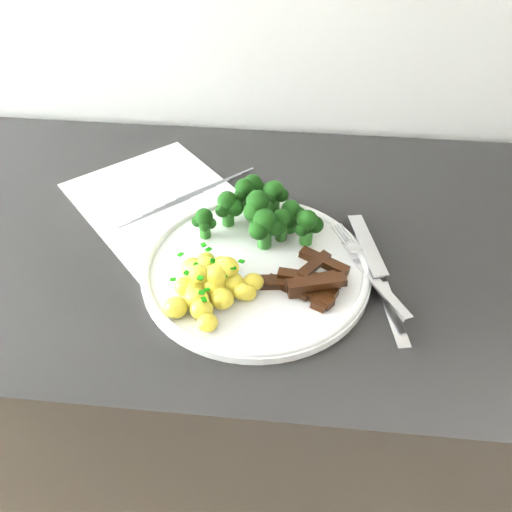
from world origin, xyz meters
name	(u,v)px	position (x,y,z in m)	size (l,w,h in m)	color
counter	(262,413)	(-0.03, 1.67, 0.45)	(2.40, 0.60, 0.90)	black
recipe_paper	(167,207)	(-0.18, 1.73, 0.90)	(0.38, 0.38, 0.00)	silver
plate	(256,268)	(-0.03, 1.60, 0.91)	(0.30, 0.30, 0.02)	white
broccoli	(262,210)	(-0.03, 1.68, 0.95)	(0.18, 0.13, 0.07)	#225D1B
potatoes	(210,283)	(-0.08, 1.55, 0.93)	(0.12, 0.13, 0.04)	yellow
beef_strips	(311,282)	(0.04, 1.57, 0.92)	(0.12, 0.10, 0.03)	black
fork	(371,273)	(0.12, 1.59, 0.92)	(0.10, 0.18, 0.02)	silver
knife	(383,291)	(0.13, 1.57, 0.91)	(0.07, 0.24, 0.03)	silver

